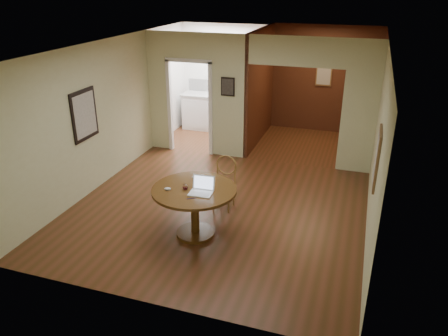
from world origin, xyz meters
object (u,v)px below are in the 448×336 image
(chair, at_px, (225,179))
(open_laptop, at_px, (202,188))
(dining_table, at_px, (195,201))
(closed_laptop, at_px, (200,179))

(chair, relative_size, open_laptop, 2.71)
(dining_table, xyz_separation_m, open_laptop, (0.16, -0.08, 0.27))
(open_laptop, bearing_deg, chair, 87.35)
(chair, relative_size, closed_laptop, 3.14)
(dining_table, relative_size, chair, 1.37)
(open_laptop, height_order, closed_laptop, open_laptop)
(dining_table, relative_size, open_laptop, 3.71)
(dining_table, distance_m, chair, 1.05)
(open_laptop, xyz_separation_m, closed_laptop, (-0.18, 0.38, -0.05))
(chair, height_order, open_laptop, open_laptop)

